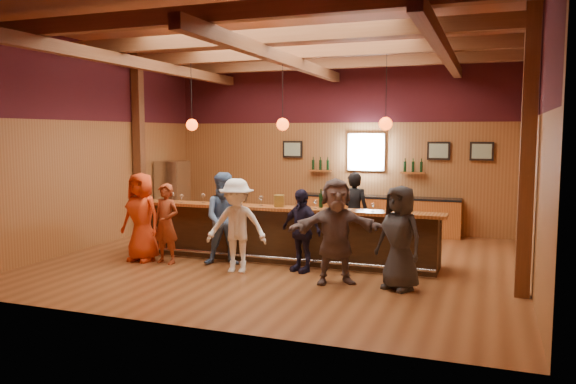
{
  "coord_description": "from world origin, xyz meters",
  "views": [
    {
      "loc": [
        3.85,
        -10.25,
        2.53
      ],
      "look_at": [
        0.0,
        0.3,
        1.35
      ],
      "focal_mm": 35.0,
      "sensor_mm": 36.0,
      "label": 1
    }
  ],
  "objects_px": {
    "customer_dark": "(400,238)",
    "back_bar_cabinet": "(379,215)",
    "customer_orange": "(141,217)",
    "ice_bucket": "(279,201)",
    "bar_counter": "(286,234)",
    "stainless_fridge": "(173,195)",
    "customer_denim": "(226,219)",
    "customer_white": "(237,226)",
    "customer_redvest": "(166,224)",
    "customer_brown": "(336,231)",
    "bottle_a": "(303,200)",
    "customer_navy": "(301,230)",
    "bartender": "(354,212)"
  },
  "relations": [
    {
      "from": "customer_dark",
      "to": "back_bar_cabinet",
      "type": "bearing_deg",
      "value": 131.66
    },
    {
      "from": "customer_orange",
      "to": "ice_bucket",
      "type": "relative_size",
      "value": 7.75
    },
    {
      "from": "bar_counter",
      "to": "stainless_fridge",
      "type": "xyz_separation_m",
      "value": [
        -4.12,
        2.45,
        0.38
      ]
    },
    {
      "from": "customer_denim",
      "to": "customer_white",
      "type": "height_order",
      "value": "customer_denim"
    },
    {
      "from": "back_bar_cabinet",
      "to": "customer_dark",
      "type": "bearing_deg",
      "value": -75.49
    },
    {
      "from": "customer_redvest",
      "to": "ice_bucket",
      "type": "relative_size",
      "value": 6.9
    },
    {
      "from": "customer_brown",
      "to": "customer_dark",
      "type": "bearing_deg",
      "value": -26.17
    },
    {
      "from": "customer_orange",
      "to": "customer_white",
      "type": "bearing_deg",
      "value": -0.14
    },
    {
      "from": "bottle_a",
      "to": "customer_brown",
      "type": "bearing_deg",
      "value": -50.52
    },
    {
      "from": "customer_brown",
      "to": "ice_bucket",
      "type": "distance_m",
      "value": 1.82
    },
    {
      "from": "back_bar_cabinet",
      "to": "customer_orange",
      "type": "xyz_separation_m",
      "value": [
        -3.84,
        -4.65,
        0.4
      ]
    },
    {
      "from": "customer_redvest",
      "to": "customer_brown",
      "type": "height_order",
      "value": "customer_brown"
    },
    {
      "from": "customer_denim",
      "to": "customer_dark",
      "type": "bearing_deg",
      "value": -34.14
    },
    {
      "from": "stainless_fridge",
      "to": "customer_navy",
      "type": "xyz_separation_m",
      "value": [
        4.71,
        -3.27,
        -0.14
      ]
    },
    {
      "from": "customer_navy",
      "to": "customer_dark",
      "type": "xyz_separation_m",
      "value": [
        1.88,
        -0.58,
        0.09
      ]
    },
    {
      "from": "customer_white",
      "to": "bartender",
      "type": "bearing_deg",
      "value": 45.62
    },
    {
      "from": "back_bar_cabinet",
      "to": "ice_bucket",
      "type": "relative_size",
      "value": 17.66
    },
    {
      "from": "customer_white",
      "to": "bottle_a",
      "type": "relative_size",
      "value": 5.2
    },
    {
      "from": "bar_counter",
      "to": "ice_bucket",
      "type": "xyz_separation_m",
      "value": [
        -0.03,
        -0.32,
        0.7
      ]
    },
    {
      "from": "bottle_a",
      "to": "back_bar_cabinet",
      "type": "bearing_deg",
      "value": 78.17
    },
    {
      "from": "stainless_fridge",
      "to": "ice_bucket",
      "type": "height_order",
      "value": "stainless_fridge"
    },
    {
      "from": "bar_counter",
      "to": "customer_white",
      "type": "xyz_separation_m",
      "value": [
        -0.48,
        -1.28,
        0.34
      ]
    },
    {
      "from": "bar_counter",
      "to": "back_bar_cabinet",
      "type": "distance_m",
      "value": 3.76
    },
    {
      "from": "customer_redvest",
      "to": "bottle_a",
      "type": "bearing_deg",
      "value": 26.86
    },
    {
      "from": "bartender",
      "to": "bottle_a",
      "type": "xyz_separation_m",
      "value": [
        -0.72,
        -1.28,
        0.38
      ]
    },
    {
      "from": "customer_orange",
      "to": "customer_white",
      "type": "distance_m",
      "value": 2.18
    },
    {
      "from": "customer_white",
      "to": "bottle_a",
      "type": "xyz_separation_m",
      "value": [
        0.88,
        1.11,
        0.38
      ]
    },
    {
      "from": "stainless_fridge",
      "to": "customer_redvest",
      "type": "height_order",
      "value": "stainless_fridge"
    },
    {
      "from": "customer_brown",
      "to": "bottle_a",
      "type": "height_order",
      "value": "customer_brown"
    },
    {
      "from": "customer_denim",
      "to": "ice_bucket",
      "type": "height_order",
      "value": "customer_denim"
    },
    {
      "from": "bartender",
      "to": "customer_redvest",
      "type": "bearing_deg",
      "value": 34.05
    },
    {
      "from": "customer_navy",
      "to": "customer_brown",
      "type": "height_order",
      "value": "customer_brown"
    },
    {
      "from": "customer_orange",
      "to": "customer_brown",
      "type": "height_order",
      "value": "customer_brown"
    },
    {
      "from": "customer_navy",
      "to": "bartender",
      "type": "height_order",
      "value": "bartender"
    },
    {
      "from": "customer_denim",
      "to": "customer_dark",
      "type": "distance_m",
      "value": 3.46
    },
    {
      "from": "customer_dark",
      "to": "customer_redvest",
      "type": "bearing_deg",
      "value": -156.7
    },
    {
      "from": "customer_orange",
      "to": "bartender",
      "type": "height_order",
      "value": "customer_orange"
    },
    {
      "from": "back_bar_cabinet",
      "to": "bottle_a",
      "type": "height_order",
      "value": "bottle_a"
    },
    {
      "from": "stainless_fridge",
      "to": "customer_navy",
      "type": "distance_m",
      "value": 5.73
    },
    {
      "from": "customer_redvest",
      "to": "customer_navy",
      "type": "height_order",
      "value": "customer_redvest"
    },
    {
      "from": "stainless_fridge",
      "to": "customer_redvest",
      "type": "xyz_separation_m",
      "value": [
        2.03,
        -3.54,
        -0.12
      ]
    },
    {
      "from": "back_bar_cabinet",
      "to": "bar_counter",
      "type": "bearing_deg",
      "value": -108.34
    },
    {
      "from": "back_bar_cabinet",
      "to": "customer_white",
      "type": "xyz_separation_m",
      "value": [
        -1.67,
        -4.85,
        0.38
      ]
    },
    {
      "from": "customer_navy",
      "to": "back_bar_cabinet",
      "type": "bearing_deg",
      "value": 105.84
    },
    {
      "from": "customer_dark",
      "to": "bartender",
      "type": "relative_size",
      "value": 0.99
    },
    {
      "from": "bartender",
      "to": "back_bar_cabinet",
      "type": "bearing_deg",
      "value": -92.06
    },
    {
      "from": "bar_counter",
      "to": "bartender",
      "type": "bearing_deg",
      "value": 44.93
    },
    {
      "from": "customer_redvest",
      "to": "ice_bucket",
      "type": "height_order",
      "value": "customer_redvest"
    },
    {
      "from": "back_bar_cabinet",
      "to": "customer_redvest",
      "type": "bearing_deg",
      "value": -125.05
    },
    {
      "from": "bottle_a",
      "to": "ice_bucket",
      "type": "bearing_deg",
      "value": -161.37
    }
  ]
}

